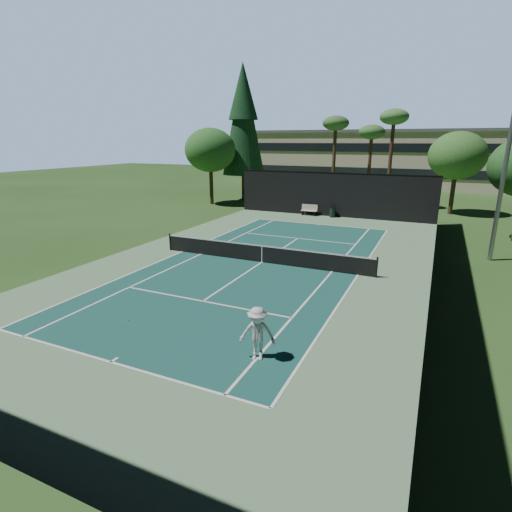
{
  "coord_description": "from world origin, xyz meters",
  "views": [
    {
      "loc": [
        8.84,
        -20.15,
        6.77
      ],
      "look_at": [
        1.0,
        -3.0,
        1.3
      ],
      "focal_mm": 28.0,
      "sensor_mm": 36.0,
      "label": 1
    }
  ],
  "objects_px": {
    "player": "(257,334)",
    "trash_bin": "(332,212)",
    "tennis_ball_c": "(328,255)",
    "tennis_net": "(262,253)",
    "tennis_ball_d": "(217,236)",
    "tennis_ball_b": "(267,252)",
    "tennis_ball_a": "(128,320)",
    "park_bench": "(309,210)"
  },
  "relations": [
    {
      "from": "player",
      "to": "tennis_ball_c",
      "type": "relative_size",
      "value": 24.03
    },
    {
      "from": "tennis_ball_a",
      "to": "tennis_ball_d",
      "type": "bearing_deg",
      "value": 106.06
    },
    {
      "from": "tennis_ball_a",
      "to": "tennis_ball_c",
      "type": "distance_m",
      "value": 13.16
    },
    {
      "from": "tennis_ball_a",
      "to": "tennis_ball_c",
      "type": "bearing_deg",
      "value": 69.11
    },
    {
      "from": "player",
      "to": "tennis_ball_b",
      "type": "height_order",
      "value": "player"
    },
    {
      "from": "player",
      "to": "park_bench",
      "type": "relative_size",
      "value": 1.19
    },
    {
      "from": "trash_bin",
      "to": "player",
      "type": "bearing_deg",
      "value": -81.15
    },
    {
      "from": "tennis_ball_a",
      "to": "trash_bin",
      "type": "height_order",
      "value": "trash_bin"
    },
    {
      "from": "tennis_net",
      "to": "tennis_ball_b",
      "type": "xyz_separation_m",
      "value": [
        -0.63,
        2.16,
        -0.52
      ]
    },
    {
      "from": "player",
      "to": "trash_bin",
      "type": "xyz_separation_m",
      "value": [
        -3.94,
        25.32,
        -0.42
      ]
    },
    {
      "from": "tennis_ball_c",
      "to": "tennis_ball_d",
      "type": "bearing_deg",
      "value": 169.98
    },
    {
      "from": "tennis_ball_a",
      "to": "park_bench",
      "type": "bearing_deg",
      "value": 90.98
    },
    {
      "from": "tennis_ball_b",
      "to": "tennis_ball_d",
      "type": "relative_size",
      "value": 0.92
    },
    {
      "from": "tennis_net",
      "to": "park_bench",
      "type": "bearing_deg",
      "value": 97.42
    },
    {
      "from": "tennis_net",
      "to": "tennis_ball_d",
      "type": "distance_m",
      "value": 7.23
    },
    {
      "from": "tennis_ball_d",
      "to": "trash_bin",
      "type": "height_order",
      "value": "trash_bin"
    },
    {
      "from": "tennis_ball_b",
      "to": "tennis_ball_d",
      "type": "height_order",
      "value": "tennis_ball_d"
    },
    {
      "from": "tennis_net",
      "to": "tennis_ball_b",
      "type": "bearing_deg",
      "value": 106.28
    },
    {
      "from": "tennis_ball_d",
      "to": "park_bench",
      "type": "height_order",
      "value": "park_bench"
    },
    {
      "from": "player",
      "to": "trash_bin",
      "type": "height_order",
      "value": "player"
    },
    {
      "from": "tennis_net",
      "to": "tennis_ball_c",
      "type": "bearing_deg",
      "value": 44.38
    },
    {
      "from": "tennis_net",
      "to": "tennis_ball_c",
      "type": "xyz_separation_m",
      "value": [
        3.08,
        3.01,
        -0.52
      ]
    },
    {
      "from": "tennis_ball_d",
      "to": "park_bench",
      "type": "distance_m",
      "value": 11.68
    },
    {
      "from": "tennis_ball_b",
      "to": "park_bench",
      "type": "xyz_separation_m",
      "value": [
        -1.41,
        13.5,
        0.51
      ]
    },
    {
      "from": "tennis_net",
      "to": "tennis_ball_a",
      "type": "relative_size",
      "value": 220.07
    },
    {
      "from": "tennis_ball_a",
      "to": "tennis_ball_d",
      "type": "height_order",
      "value": "tennis_ball_d"
    },
    {
      "from": "tennis_ball_d",
      "to": "tennis_ball_a",
      "type": "bearing_deg",
      "value": -73.94
    },
    {
      "from": "tennis_ball_c",
      "to": "trash_bin",
      "type": "height_order",
      "value": "trash_bin"
    },
    {
      "from": "tennis_ball_a",
      "to": "trash_bin",
      "type": "distance_m",
      "value": 24.94
    },
    {
      "from": "tennis_ball_d",
      "to": "tennis_ball_b",
      "type": "bearing_deg",
      "value": -25.66
    },
    {
      "from": "tennis_ball_a",
      "to": "trash_bin",
      "type": "bearing_deg",
      "value": 85.86
    },
    {
      "from": "trash_bin",
      "to": "tennis_ball_d",
      "type": "bearing_deg",
      "value": -117.63
    },
    {
      "from": "tennis_net",
      "to": "park_bench",
      "type": "height_order",
      "value": "tennis_net"
    },
    {
      "from": "tennis_ball_a",
      "to": "tennis_ball_d",
      "type": "xyz_separation_m",
      "value": [
        -3.98,
        13.82,
        0.01
      ]
    },
    {
      "from": "tennis_net",
      "to": "trash_bin",
      "type": "distance_m",
      "value": 15.59
    },
    {
      "from": "tennis_ball_b",
      "to": "tennis_net",
      "type": "bearing_deg",
      "value": -73.72
    },
    {
      "from": "player",
      "to": "tennis_ball_c",
      "type": "xyz_separation_m",
      "value": [
        -1.05,
        12.75,
        -0.86
      ]
    },
    {
      "from": "park_bench",
      "to": "tennis_ball_a",
      "type": "bearing_deg",
      "value": -89.02
    },
    {
      "from": "tennis_ball_b",
      "to": "player",
      "type": "bearing_deg",
      "value": -68.18
    },
    {
      "from": "tennis_ball_c",
      "to": "tennis_ball_d",
      "type": "distance_m",
      "value": 8.81
    },
    {
      "from": "park_bench",
      "to": "trash_bin",
      "type": "height_order",
      "value": "park_bench"
    },
    {
      "from": "tennis_ball_b",
      "to": "tennis_ball_d",
      "type": "distance_m",
      "value": 5.5
    }
  ]
}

